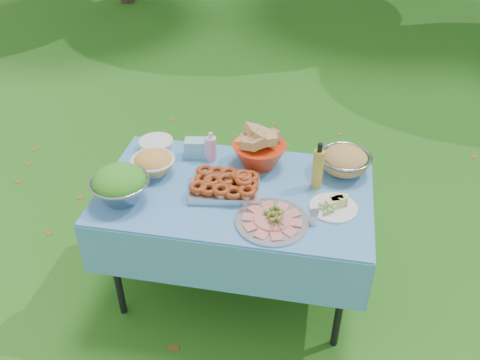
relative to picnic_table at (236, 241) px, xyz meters
name	(u,v)px	position (x,y,z in m)	size (l,w,h in m)	color
ground	(236,286)	(0.00, 0.00, -0.38)	(80.00, 80.00, 0.00)	#103C0B
picnic_table	(236,241)	(0.00, 0.00, 0.00)	(1.46, 0.86, 0.76)	#84D2FF
salad_bowl	(120,185)	(-0.57, -0.20, 0.48)	(0.30, 0.30, 0.20)	#989DA1
pasta_bowl_white	(153,163)	(-0.48, 0.07, 0.45)	(0.24, 0.24, 0.14)	silver
plate_stack	(156,144)	(-0.55, 0.32, 0.41)	(0.21, 0.21, 0.06)	silver
wipes_box	(195,148)	(-0.30, 0.29, 0.43)	(0.12, 0.09, 0.11)	#7BBBD0
sanitizer_bottle	(211,146)	(-0.19, 0.27, 0.47)	(0.06, 0.06, 0.18)	#FFA3C3
bread_bowl	(259,149)	(0.09, 0.26, 0.48)	(0.31, 0.31, 0.21)	red
pasta_bowl_steel	(345,161)	(0.57, 0.28, 0.46)	(0.29, 0.29, 0.15)	#989DA1
fried_tray	(225,185)	(-0.05, -0.03, 0.42)	(0.37, 0.26, 0.09)	silver
charcuterie_platter	(272,216)	(0.23, -0.24, 0.42)	(0.37, 0.37, 0.08)	#B5B8BC
oil_bottle	(318,166)	(0.43, 0.11, 0.52)	(0.06, 0.06, 0.27)	gold
cheese_plate	(334,203)	(0.53, -0.07, 0.41)	(0.25, 0.25, 0.07)	silver
shaker	(314,217)	(0.43, -0.20, 0.42)	(0.05, 0.05, 0.07)	silver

